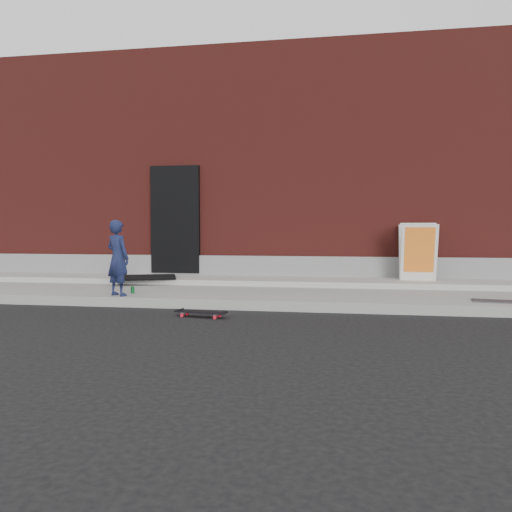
% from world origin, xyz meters
% --- Properties ---
extents(ground, '(80.00, 80.00, 0.00)m').
position_xyz_m(ground, '(0.00, 0.00, 0.00)').
color(ground, black).
rests_on(ground, ground).
extents(sidewalk, '(20.00, 3.00, 0.15)m').
position_xyz_m(sidewalk, '(0.00, 1.50, 0.07)').
color(sidewalk, gray).
rests_on(sidewalk, ground).
extents(apron, '(20.00, 1.20, 0.10)m').
position_xyz_m(apron, '(0.00, 2.40, 0.20)').
color(apron, '#999994').
rests_on(apron, sidewalk).
extents(building, '(20.00, 8.10, 5.00)m').
position_xyz_m(building, '(-0.00, 6.99, 2.50)').
color(building, '#5D1E19').
rests_on(building, ground).
extents(child, '(0.51, 0.44, 1.19)m').
position_xyz_m(child, '(-2.62, 0.20, 0.75)').
color(child, '#161D40').
rests_on(child, sidewalk).
extents(skateboard, '(0.72, 0.30, 0.08)m').
position_xyz_m(skateboard, '(-1.04, -0.64, 0.07)').
color(skateboard, red).
rests_on(skateboard, ground).
extents(pizza_sign, '(0.66, 0.78, 1.06)m').
position_xyz_m(pizza_sign, '(2.25, 2.50, 0.78)').
color(pizza_sign, silver).
rests_on(pizza_sign, apron).
extents(soda_can, '(0.08, 0.08, 0.11)m').
position_xyz_m(soda_can, '(-2.51, 0.50, 0.21)').
color(soda_can, '#177432').
rests_on(soda_can, sidewalk).
extents(doormat, '(1.41, 1.28, 0.03)m').
position_xyz_m(doormat, '(-2.90, 2.01, 0.27)').
color(doormat, black).
rests_on(doormat, apron).
extents(utility_plate, '(0.61, 0.44, 0.02)m').
position_xyz_m(utility_plate, '(3.00, 0.46, 0.16)').
color(utility_plate, '#4A4A4F').
rests_on(utility_plate, sidewalk).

